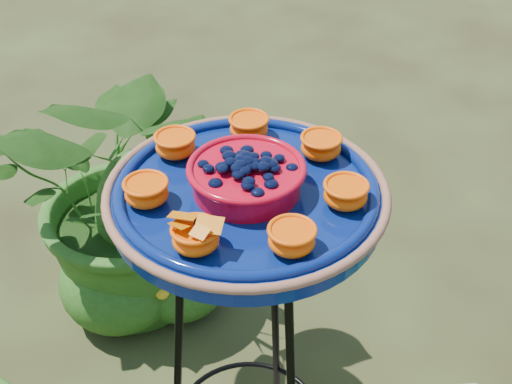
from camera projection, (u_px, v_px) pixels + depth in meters
tripod_stand at (248, 350)px, 1.49m from camera, size 0.36×0.38×0.94m
feeder_dish at (247, 191)px, 1.24m from camera, size 0.50×0.50×0.11m
shrub_back_left at (137, 187)px, 2.15m from camera, size 0.96×0.89×0.90m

